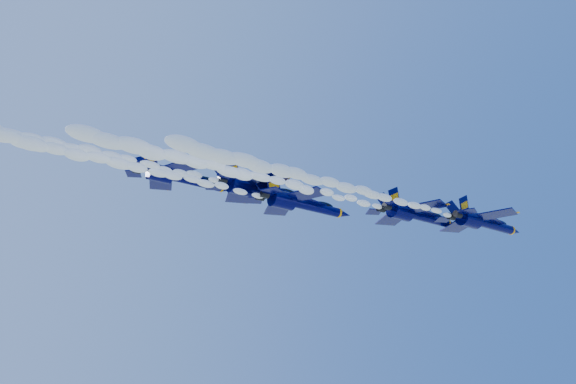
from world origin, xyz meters
TOP-DOWN VIEW (x-y plane):
  - jet_lead at (19.13, -9.01)m, footprint 16.78×13.77m
  - smoke_trail_jet_lead at (-10.89, -9.01)m, footprint 45.71×2.00m
  - jet_second at (10.27, -3.28)m, footprint 17.07×14.00m
  - smoke_trail_jet_second at (-19.88, -3.28)m, footprint 45.71×2.04m
  - jet_third at (-6.69, 4.24)m, footprint 17.34×14.22m
  - smoke_trail_jet_third at (-36.95, 4.24)m, footprint 45.71×2.07m
  - jet_fourth at (-11.02, 8.66)m, footprint 18.44×15.13m
  - smoke_trail_jet_fourth at (-41.75, 8.66)m, footprint 45.71×2.20m
  - jet_fifth at (-21.63, 16.19)m, footprint 17.29×14.19m

SIDE VIEW (x-z plane):
  - smoke_trail_jet_lead at x=-10.89m, z-range 149.49..151.29m
  - jet_lead at x=19.13m, z-range 147.70..153.94m
  - smoke_trail_jet_second at x=-19.88m, z-range 150.65..152.48m
  - jet_second at x=10.27m, z-range 148.83..155.17m
  - smoke_trail_jet_third at x=-36.95m, z-range 151.28..153.14m
  - jet_third at x=-6.69m, z-range 149.42..155.87m
  - smoke_trail_jet_fourth at x=-41.75m, z-range 153.88..155.86m
  - jet_fourth at x=-11.02m, z-range 151.89..158.75m
  - jet_fifth at x=-21.63m, z-range 154.38..160.81m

